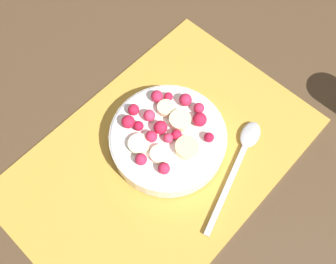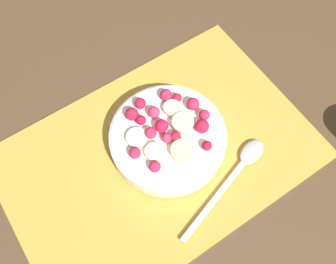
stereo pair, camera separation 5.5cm
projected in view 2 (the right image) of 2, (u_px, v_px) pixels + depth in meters
name	position (u px, v px, depth m)	size (l,w,h in m)	color
ground_plane	(159.00, 155.00, 0.59)	(3.00, 3.00, 0.00)	#4C3823
placemat	(158.00, 154.00, 0.58)	(0.47, 0.32, 0.01)	gold
fruit_bowl	(168.00, 137.00, 0.57)	(0.18, 0.18, 0.05)	white
spoon	(240.00, 167.00, 0.57)	(0.19, 0.08, 0.01)	#B2B2B7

